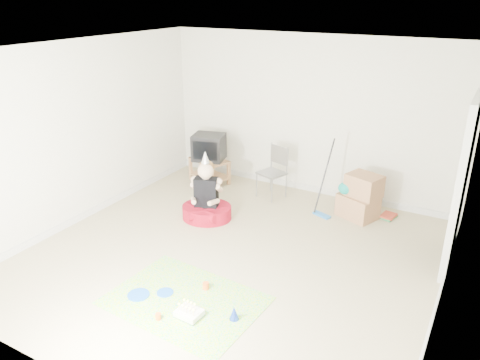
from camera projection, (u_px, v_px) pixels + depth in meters
The scene contains 16 objects.
ground at pixel (232, 255), 6.09m from camera, with size 5.00×5.00×0.00m, color tan.
doorway_recess at pixel (462, 188), 5.54m from camera, with size 0.02×0.90×2.05m, color black.
tv_stand at pixel (209, 168), 8.32m from camera, with size 0.79×0.63×0.43m.
crt_tv at pixel (209, 147), 8.17m from camera, with size 0.53×0.44×0.45m, color black.
folding_chair at pixel (272, 173), 7.66m from camera, with size 0.49×0.48×0.87m.
cardboard_boxes at pixel (360, 197), 6.99m from camera, with size 0.67×0.58×0.69m.
floor_mop at pixel (323, 200), 7.05m from camera, with size 0.30×0.37×1.15m.
book_pile at pixel (389, 216), 7.08m from camera, with size 0.26×0.31×0.06m.
seated_woman at pixel (207, 204), 6.99m from camera, with size 0.94×0.94×1.07m.
party_mat at pixel (185, 300), 5.20m from camera, with size 1.66×1.20×0.01m, color #E83078.
birthday_cake at pixel (189, 314), 4.93m from camera, with size 0.28×0.22×0.14m.
blue_plate_near at pixel (165, 292), 5.32m from camera, with size 0.19×0.19×0.01m, color blue.
blue_plate_far at pixel (138, 295), 5.28m from camera, with size 0.25×0.25×0.01m, color blue.
orange_cup_near at pixel (206, 286), 5.38m from camera, with size 0.07×0.07×0.08m, color orange.
orange_cup_far at pixel (158, 317), 4.88m from camera, with size 0.06×0.06×0.07m, color orange.
blue_party_hat at pixel (234, 313), 4.87m from camera, with size 0.11×0.11×0.15m, color #1B3BC0.
Camera 1 is at (2.68, -4.53, 3.21)m, focal length 35.00 mm.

